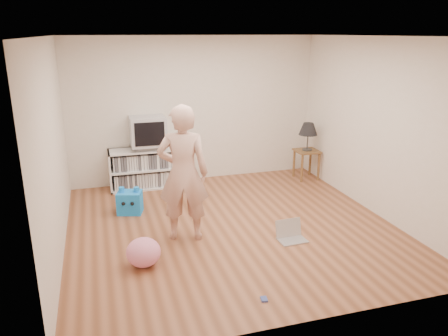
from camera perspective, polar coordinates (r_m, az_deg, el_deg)
name	(u,v)px	position (r m, az deg, el deg)	size (l,w,h in m)	color
ground	(231,226)	(6.27, 0.98, -7.64)	(4.50, 4.50, 0.00)	brown
walls	(232,138)	(5.84, 1.05, 3.99)	(4.52, 4.52, 2.60)	silver
ceiling	(233,36)	(5.69, 1.12, 16.85)	(4.50, 4.50, 0.01)	white
media_unit	(150,168)	(7.85, -9.69, 0.04)	(1.40, 0.45, 0.70)	white
dvd_deck	(149,147)	(7.73, -9.82, 2.74)	(0.45, 0.35, 0.07)	gray
crt_tv	(148,131)	(7.66, -9.92, 4.80)	(0.60, 0.53, 0.50)	#B4B4B9
side_table	(307,157)	(8.29, 10.73, 1.40)	(0.42, 0.42, 0.55)	brown
table_lamp	(308,130)	(8.16, 10.94, 4.95)	(0.34, 0.34, 0.52)	#333333
person	(183,174)	(5.64, -5.36, -0.74)	(0.66, 0.43, 1.81)	beige
laptop	(290,234)	(5.95, 8.67, -8.55)	(0.38, 0.31, 0.25)	silver
playing_cards	(264,299)	(4.72, 5.25, -16.69)	(0.07, 0.09, 0.02)	#3E52A6
plush_blue	(130,202)	(6.81, -12.21, -4.37)	(0.42, 0.37, 0.41)	#1384F4
plush_pink	(143,252)	(5.31, -10.48, -10.78)	(0.41, 0.41, 0.35)	pink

